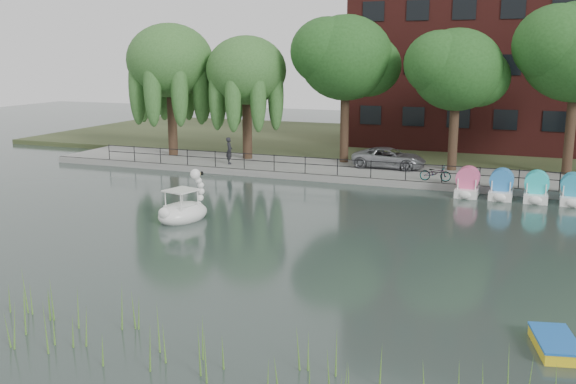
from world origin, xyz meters
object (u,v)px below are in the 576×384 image
Objects in this scene: pedestrian at (229,149)px; yellow_rowboat at (555,343)px; swan_boat at (184,209)px; minivan at (389,156)px; bicycle at (435,172)px.

pedestrian is 27.85m from yellow_rowboat.
pedestrian is 12.77m from swan_boat.
swan_boat is 1.43× the size of yellow_rowboat.
yellow_rowboat is (15.43, -8.00, -0.30)m from swan_boat.
pedestrian is (-9.90, -2.29, 0.27)m from minivan.
bicycle is 14.73m from swan_boat.
yellow_rowboat is (19.16, -20.18, -1.20)m from pedestrian.
bicycle is at bearing -133.49° from minivan.
bicycle is at bearing 64.20° from swan_boat.
yellow_rowboat is (5.93, -19.25, -0.71)m from bicycle.
bicycle is 13.27m from pedestrian.
minivan is at bearing 45.20° from bicycle.
minivan is 24.32m from yellow_rowboat.
bicycle is 20.16m from yellow_rowboat.
swan_boat is at bearing 139.03° from bicycle.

